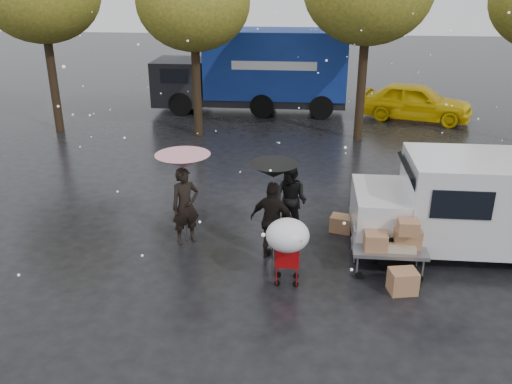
# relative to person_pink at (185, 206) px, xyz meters

# --- Properties ---
(ground) EXTENTS (90.00, 90.00, 0.00)m
(ground) POSITION_rel_person_pink_xyz_m (2.07, -1.31, -0.90)
(ground) COLOR black
(ground) RESTS_ON ground
(person_pink) EXTENTS (0.78, 0.72, 1.80)m
(person_pink) POSITION_rel_person_pink_xyz_m (0.00, 0.00, 0.00)
(person_pink) COLOR black
(person_pink) RESTS_ON ground
(person_middle) EXTENTS (1.06, 0.99, 1.75)m
(person_middle) POSITION_rel_person_pink_xyz_m (2.35, 0.59, -0.02)
(person_middle) COLOR black
(person_middle) RESTS_ON ground
(person_black) EXTENTS (1.12, 0.75, 1.76)m
(person_black) POSITION_rel_person_pink_xyz_m (2.02, -0.57, -0.02)
(person_black) COLOR black
(person_black) RESTS_ON ground
(umbrella_pink) EXTENTS (1.22, 1.22, 2.12)m
(umbrella_pink) POSITION_rel_person_pink_xyz_m (0.00, 0.00, 1.07)
(umbrella_pink) COLOR #4C4C4C
(umbrella_pink) RESTS_ON ground
(umbrella_black) EXTENTS (1.03, 1.03, 2.18)m
(umbrella_black) POSITION_rel_person_pink_xyz_m (2.02, -0.57, 1.13)
(umbrella_black) COLOR #4C4C4C
(umbrella_black) RESTS_ON ground
(vendor_cart) EXTENTS (1.52, 0.80, 1.27)m
(vendor_cart) POSITION_rel_person_pink_xyz_m (4.52, -0.97, -0.17)
(vendor_cart) COLOR slate
(vendor_cart) RESTS_ON ground
(shopping_cart) EXTENTS (0.84, 0.84, 1.46)m
(shopping_cart) POSITION_rel_person_pink_xyz_m (2.38, -1.70, 0.17)
(shopping_cart) COLOR #AB090C
(shopping_cart) RESTS_ON ground
(white_van) EXTENTS (4.91, 2.18, 2.20)m
(white_van) POSITION_rel_person_pink_xyz_m (6.38, 0.12, 0.26)
(white_van) COLOR silver
(white_van) RESTS_ON ground
(blue_truck) EXTENTS (8.30, 2.60, 3.50)m
(blue_truck) POSITION_rel_person_pink_xyz_m (0.41, 12.65, 0.86)
(blue_truck) COLOR navy
(blue_truck) RESTS_ON ground
(box_ground_near) EXTENTS (0.59, 0.51, 0.47)m
(box_ground_near) POSITION_rel_person_pink_xyz_m (4.63, -1.69, -0.66)
(box_ground_near) COLOR brown
(box_ground_near) RESTS_ON ground
(box_ground_far) EXTENTS (0.58, 0.50, 0.39)m
(box_ground_far) POSITION_rel_person_pink_xyz_m (3.57, 0.89, -0.70)
(box_ground_far) COLOR brown
(box_ground_far) RESTS_ON ground
(yellow_taxi) EXTENTS (4.86, 3.09, 1.54)m
(yellow_taxi) POSITION_rel_person_pink_xyz_m (7.13, 11.73, -0.13)
(yellow_taxi) COLOR yellow
(yellow_taxi) RESTS_ON ground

